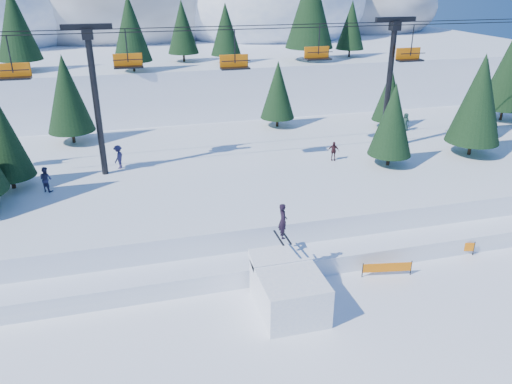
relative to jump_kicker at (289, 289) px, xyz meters
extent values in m
plane|color=white|center=(0.17, -2.73, -1.19)|extent=(160.00, 160.00, 0.00)
cube|color=white|center=(0.17, 15.27, 0.06)|extent=(70.00, 22.00, 2.50)
cube|color=white|center=(0.17, 5.27, -0.64)|extent=(70.00, 6.00, 1.10)
cube|color=white|center=(0.17, 65.27, 1.81)|extent=(110.00, 60.00, 6.00)
ellipsoid|color=white|center=(18.17, 67.27, 10.23)|extent=(34.00, 30.60, 19.72)
ellipsoid|color=#605B59|center=(38.17, 73.27, 8.94)|extent=(30.00, 27.00, 15.00)
cylinder|color=black|center=(-5.58, 36.70, 5.37)|extent=(0.26, 0.26, 1.12)
cone|color=#173218|center=(-5.58, 36.70, 9.35)|extent=(4.14, 4.14, 6.85)
cylinder|color=black|center=(5.24, 39.49, 5.29)|extent=(0.26, 0.26, 0.95)
cone|color=#173218|center=(5.24, 39.49, 8.70)|extent=(3.55, 3.55, 5.86)
cylinder|color=black|center=(15.32, 38.72, 5.59)|extent=(0.26, 0.26, 1.55)
cone|color=#173218|center=(15.32, 38.72, 11.12)|extent=(5.75, 5.75, 9.51)
cylinder|color=black|center=(-17.22, 39.80, 5.42)|extent=(0.26, 0.26, 1.22)
cone|color=#173218|center=(-17.22, 39.80, 9.78)|extent=(4.53, 4.53, 7.50)
cylinder|color=black|center=(21.49, 40.39, 5.29)|extent=(0.26, 0.26, 0.96)
cone|color=#173218|center=(21.49, 40.39, 8.70)|extent=(3.55, 3.55, 5.87)
cylinder|color=black|center=(0.54, 41.95, 5.31)|extent=(0.26, 0.26, 0.99)
cone|color=#173218|center=(0.54, 41.95, 8.84)|extent=(3.68, 3.68, 6.08)
cube|color=white|center=(0.00, -0.13, -0.13)|extent=(3.12, 3.85, 2.11)
cube|color=white|center=(0.00, 1.52, 0.97)|extent=(3.12, 1.35, 0.75)
imported|color=black|center=(0.10, 1.47, 3.09)|extent=(0.49, 0.71, 1.87)
cube|color=black|center=(-0.10, 1.47, 2.14)|extent=(0.11, 1.65, 0.03)
cube|color=black|center=(0.30, 1.47, 2.14)|extent=(0.11, 1.65, 0.03)
cylinder|color=black|center=(-8.83, 15.27, 6.31)|extent=(0.44, 0.44, 10.00)
cube|color=black|center=(-8.83, 15.27, 11.41)|extent=(3.20, 0.35, 0.35)
cube|color=black|center=(-8.83, 15.27, 10.96)|extent=(0.70, 0.70, 0.70)
cylinder|color=black|center=(13.17, 15.27, 6.31)|extent=(0.44, 0.44, 10.00)
cube|color=black|center=(13.17, 15.27, 11.41)|extent=(3.20, 0.35, 0.35)
cube|color=black|center=(13.17, 15.27, 10.96)|extent=(0.70, 0.70, 0.70)
cylinder|color=black|center=(2.17, 14.07, 11.11)|extent=(46.00, 0.06, 0.06)
cylinder|color=black|center=(2.17, 16.47, 11.11)|extent=(46.00, 0.06, 0.06)
cylinder|color=black|center=(-13.43, 14.07, 10.01)|extent=(0.08, 0.08, 2.20)
cube|color=black|center=(-13.43, 14.07, 8.56)|extent=(2.00, 0.75, 0.12)
cube|color=orange|center=(-13.43, 14.45, 9.01)|extent=(2.00, 0.10, 0.85)
cylinder|color=black|center=(-13.43, 13.72, 9.11)|extent=(2.00, 0.06, 0.06)
cylinder|color=black|center=(-6.44, 16.47, 10.01)|extent=(0.08, 0.08, 2.20)
cube|color=black|center=(-6.44, 16.47, 8.56)|extent=(2.00, 0.75, 0.12)
cube|color=orange|center=(-6.44, 16.85, 9.01)|extent=(2.00, 0.10, 0.85)
cylinder|color=black|center=(-6.44, 16.12, 9.11)|extent=(2.00, 0.06, 0.06)
cylinder|color=black|center=(0.60, 14.07, 10.01)|extent=(0.08, 0.08, 2.20)
cube|color=black|center=(0.60, 14.07, 8.56)|extent=(2.00, 0.75, 0.12)
cube|color=orange|center=(0.60, 14.45, 9.01)|extent=(2.00, 0.10, 0.85)
cylinder|color=black|center=(0.60, 13.72, 9.11)|extent=(2.00, 0.06, 0.06)
cylinder|color=black|center=(7.63, 16.47, 10.01)|extent=(0.08, 0.08, 2.20)
cube|color=black|center=(7.63, 16.47, 8.56)|extent=(2.00, 0.75, 0.12)
cube|color=orange|center=(7.63, 16.85, 9.01)|extent=(2.00, 0.10, 0.85)
cylinder|color=black|center=(7.63, 16.12, 9.11)|extent=(2.00, 0.06, 0.06)
cylinder|color=black|center=(14.03, 14.07, 10.01)|extent=(0.08, 0.08, 2.20)
cube|color=black|center=(14.03, 14.07, 8.56)|extent=(2.00, 0.75, 0.12)
cube|color=orange|center=(14.03, 14.45, 9.01)|extent=(2.00, 0.10, 0.85)
cylinder|color=black|center=(14.03, 13.72, 9.11)|extent=(2.00, 0.06, 0.06)
cylinder|color=black|center=(19.09, 12.08, 1.86)|extent=(0.26, 0.26, 1.10)
cone|color=#173218|center=(19.09, 12.08, 5.80)|extent=(4.10, 4.10, 6.78)
cylinder|color=black|center=(22.97, 16.53, 1.78)|extent=(0.26, 0.26, 0.94)
cone|color=#173218|center=(22.97, 16.53, 5.14)|extent=(3.49, 3.49, 5.77)
cylinder|color=black|center=(28.74, 20.26, 1.92)|extent=(0.26, 0.26, 1.22)
cone|color=#173218|center=(28.74, 20.26, 6.29)|extent=(4.54, 4.54, 7.51)
cylinder|color=black|center=(16.47, 20.66, 1.70)|extent=(0.26, 0.26, 0.77)
cone|color=#173218|center=(16.47, 20.66, 4.45)|extent=(2.86, 2.86, 4.74)
cylinder|color=black|center=(-11.48, 23.53, 1.83)|extent=(0.26, 0.26, 1.03)
cone|color=#173218|center=(-11.48, 23.53, 5.52)|extent=(3.84, 3.84, 6.35)
cylinder|color=black|center=(6.75, 23.76, 1.74)|extent=(0.26, 0.26, 0.85)
cone|color=#173218|center=(6.75, 23.76, 4.78)|extent=(3.17, 3.17, 5.23)
cylinder|color=black|center=(-14.73, 14.13, 1.74)|extent=(0.26, 0.26, 0.86)
cone|color=#173218|center=(-14.73, 14.13, 4.81)|extent=(3.19, 3.19, 5.28)
cylinder|color=black|center=(11.69, 11.63, 1.74)|extent=(0.26, 0.26, 0.86)
cone|color=#173218|center=(11.69, 11.63, 4.82)|extent=(3.20, 3.20, 5.30)
imported|color=#2E284E|center=(-7.81, 16.16, 2.19)|extent=(1.05, 1.30, 1.76)
imported|color=#2B2949|center=(-12.48, 12.98, 2.16)|extent=(1.05, 1.01, 1.70)
imported|color=#361A1F|center=(8.12, 13.68, 2.06)|extent=(0.95, 0.68, 1.49)
imported|color=#1C342E|center=(17.66, 19.41, 2.12)|extent=(0.87, 0.95, 1.63)
cylinder|color=black|center=(4.94, 1.66, -0.74)|extent=(0.06, 0.06, 0.90)
cylinder|color=black|center=(7.70, 1.17, -0.74)|extent=(0.06, 0.06, 0.90)
cube|color=orange|center=(6.32, 1.42, -0.64)|extent=(2.76, 0.53, 0.55)
cylinder|color=black|center=(9.85, 2.94, -0.74)|extent=(0.06, 0.06, 0.90)
cylinder|color=black|center=(12.52, 2.12, -0.74)|extent=(0.06, 0.06, 0.90)
cube|color=orange|center=(11.18, 2.53, -0.64)|extent=(2.69, 0.86, 0.55)
camera|label=1|loc=(-7.01, -19.82, 14.43)|focal=35.00mm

